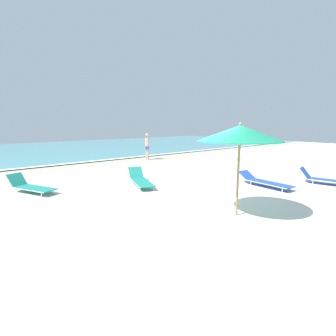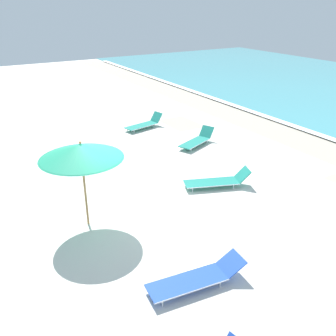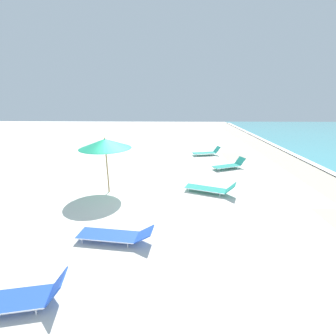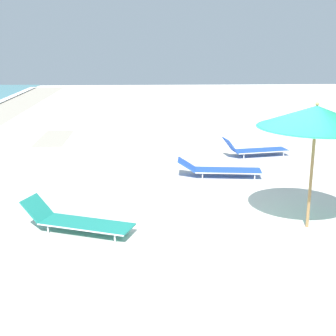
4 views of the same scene
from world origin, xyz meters
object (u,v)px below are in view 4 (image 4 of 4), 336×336
Objects in this scene: sun_lounger_under_umbrella at (219,169)px; sun_lounger_near_water_right at (76,221)px; sun_lounger_beside_umbrella at (254,149)px; beach_umbrella at (316,117)px.

sun_lounger_near_water_right reaches higher than sun_lounger_under_umbrella.
beach_umbrella is at bearing 166.55° from sun_lounger_beside_umbrella.
sun_lounger_under_umbrella is (3.58, 1.19, -1.99)m from beach_umbrella.
sun_lounger_beside_umbrella is (5.81, -0.27, -1.97)m from beach_umbrella.
beach_umbrella is 1.10× the size of sun_lounger_near_water_right.
beach_umbrella reaches higher than sun_lounger_near_water_right.
beach_umbrella reaches higher than sun_lounger_beside_umbrella.
sun_lounger_beside_umbrella reaches higher than sun_lounger_under_umbrella.
sun_lounger_near_water_right is at bearing 89.87° from beach_umbrella.
beach_umbrella is 4.94m from sun_lounger_near_water_right.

